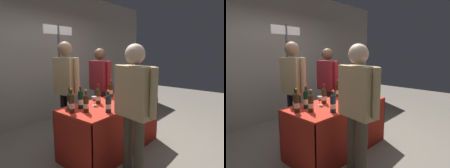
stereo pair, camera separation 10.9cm
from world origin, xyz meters
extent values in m
plane|color=gray|center=(0.00, 0.00, 0.00)|extent=(12.00, 12.00, 0.00)
cube|color=#9E998E|center=(0.00, 2.09, 1.51)|extent=(7.73, 0.12, 3.03)
cube|color=red|center=(0.00, 0.00, 0.76)|extent=(1.64, 0.77, 0.02)
cube|color=#A32519|center=(0.00, -0.38, 0.38)|extent=(1.64, 0.01, 0.75)
cube|color=#A32519|center=(0.00, 0.38, 0.38)|extent=(1.64, 0.01, 0.75)
cube|color=#A32519|center=(-0.81, 0.00, 0.38)|extent=(0.01, 0.77, 0.75)
cube|color=#A32519|center=(0.81, 0.00, 0.38)|extent=(0.01, 0.77, 0.75)
cylinder|color=#38230F|center=(0.31, 0.28, 0.88)|extent=(0.07, 0.07, 0.21)
sphere|color=#38230F|center=(0.31, 0.28, 0.98)|extent=(0.07, 0.07, 0.07)
cylinder|color=#38230F|center=(0.31, 0.28, 1.03)|extent=(0.03, 0.03, 0.08)
cylinder|color=#B7932D|center=(0.31, 0.28, 1.08)|extent=(0.03, 0.03, 0.02)
cylinder|color=beige|center=(0.31, 0.28, 0.86)|extent=(0.07, 0.07, 0.07)
cylinder|color=#192333|center=(-0.40, -0.27, 0.88)|extent=(0.08, 0.08, 0.20)
sphere|color=#192333|center=(-0.40, -0.27, 0.98)|extent=(0.08, 0.08, 0.08)
cylinder|color=#192333|center=(-0.40, -0.27, 1.02)|extent=(0.03, 0.03, 0.08)
cylinder|color=#B7932D|center=(-0.40, -0.27, 1.07)|extent=(0.03, 0.03, 0.02)
cylinder|color=beige|center=(-0.40, -0.27, 0.86)|extent=(0.08, 0.08, 0.06)
cylinder|color=black|center=(-0.52, 0.14, 0.89)|extent=(0.07, 0.07, 0.23)
sphere|color=black|center=(-0.52, 0.14, 1.01)|extent=(0.07, 0.07, 0.07)
cylinder|color=black|center=(-0.52, 0.14, 1.04)|extent=(0.03, 0.03, 0.07)
cylinder|color=maroon|center=(-0.52, 0.14, 1.09)|extent=(0.04, 0.04, 0.02)
cylinder|color=beige|center=(-0.52, 0.14, 0.88)|extent=(0.08, 0.08, 0.07)
cylinder|color=#38230F|center=(-0.58, -0.04, 0.88)|extent=(0.07, 0.07, 0.20)
sphere|color=#38230F|center=(-0.58, -0.04, 0.98)|extent=(0.07, 0.07, 0.07)
cylinder|color=#38230F|center=(-0.58, -0.04, 1.02)|extent=(0.03, 0.03, 0.08)
cylinder|color=#B7932D|center=(-0.58, -0.04, 1.07)|extent=(0.03, 0.03, 0.02)
cylinder|color=beige|center=(-0.58, -0.04, 0.86)|extent=(0.07, 0.07, 0.06)
cylinder|color=black|center=(0.57, 0.03, 0.90)|extent=(0.07, 0.07, 0.25)
sphere|color=black|center=(0.57, 0.03, 1.02)|extent=(0.07, 0.07, 0.07)
cylinder|color=black|center=(0.57, 0.03, 1.06)|extent=(0.03, 0.03, 0.08)
cylinder|color=maroon|center=(0.57, 0.03, 1.11)|extent=(0.03, 0.03, 0.02)
cylinder|color=beige|center=(0.57, 0.03, 0.88)|extent=(0.07, 0.07, 0.08)
cylinder|color=#38230F|center=(-0.17, 0.14, 0.88)|extent=(0.08, 0.08, 0.20)
sphere|color=#38230F|center=(-0.17, 0.14, 0.98)|extent=(0.08, 0.08, 0.08)
cylinder|color=#38230F|center=(-0.17, 0.14, 1.02)|extent=(0.03, 0.03, 0.09)
cylinder|color=maroon|center=(-0.17, 0.14, 1.08)|extent=(0.03, 0.03, 0.02)
cylinder|color=beige|center=(-0.17, 0.14, 0.86)|extent=(0.08, 0.08, 0.06)
cylinder|color=#38230F|center=(-0.72, 0.10, 0.89)|extent=(0.07, 0.07, 0.22)
sphere|color=#38230F|center=(-0.72, 0.10, 1.00)|extent=(0.07, 0.07, 0.07)
cylinder|color=#38230F|center=(-0.72, 0.10, 1.04)|extent=(0.03, 0.03, 0.08)
cylinder|color=#B7932D|center=(-0.72, 0.10, 1.09)|extent=(0.03, 0.03, 0.02)
cylinder|color=beige|center=(-0.72, 0.10, 0.87)|extent=(0.08, 0.08, 0.07)
cylinder|color=black|center=(-0.65, 0.22, 0.88)|extent=(0.07, 0.07, 0.20)
sphere|color=black|center=(-0.65, 0.22, 0.98)|extent=(0.07, 0.07, 0.07)
cylinder|color=black|center=(-0.65, 0.22, 1.02)|extent=(0.03, 0.03, 0.09)
cylinder|color=black|center=(-0.65, 0.22, 1.08)|extent=(0.03, 0.03, 0.02)
cylinder|color=beige|center=(-0.65, 0.22, 0.86)|extent=(0.07, 0.07, 0.06)
cylinder|color=silver|center=(0.59, 0.22, 0.78)|extent=(0.06, 0.06, 0.00)
cylinder|color=silver|center=(0.59, 0.22, 0.81)|extent=(0.01, 0.01, 0.06)
cone|color=silver|center=(0.59, 0.22, 0.88)|extent=(0.08, 0.08, 0.07)
cylinder|color=silver|center=(-0.28, 0.12, 0.78)|extent=(0.07, 0.07, 0.00)
cylinder|color=silver|center=(-0.28, 0.12, 0.81)|extent=(0.01, 0.01, 0.06)
cone|color=silver|center=(-0.28, 0.12, 0.87)|extent=(0.08, 0.08, 0.07)
cylinder|color=#590C19|center=(-0.28, 0.12, 0.85)|extent=(0.04, 0.04, 0.02)
cylinder|color=silver|center=(0.12, -0.16, 0.85)|extent=(0.10, 0.10, 0.15)
cylinder|color=#38722D|center=(0.12, -0.17, 0.98)|extent=(0.02, 0.02, 0.26)
ellipsoid|color=gold|center=(0.13, -0.17, 1.11)|extent=(0.03, 0.03, 0.05)
cylinder|color=#38722D|center=(0.12, -0.15, 0.95)|extent=(0.02, 0.01, 0.20)
ellipsoid|color=pink|center=(0.11, -0.15, 1.05)|extent=(0.03, 0.03, 0.05)
cylinder|color=#38722D|center=(0.14, -0.14, 0.95)|extent=(0.03, 0.03, 0.19)
ellipsoid|color=gold|center=(0.14, -0.15, 1.04)|extent=(0.03, 0.03, 0.05)
cylinder|color=#38722D|center=(0.11, -0.18, 1.00)|extent=(0.03, 0.05, 0.28)
ellipsoid|color=gold|center=(0.09, -0.16, 1.14)|extent=(0.03, 0.03, 0.05)
cube|color=silver|center=(0.33, -0.26, 0.85)|extent=(0.12, 0.09, 0.15)
cylinder|color=black|center=(-0.32, 0.81, 0.43)|extent=(0.12, 0.12, 0.87)
cylinder|color=black|center=(-0.31, 0.65, 0.43)|extent=(0.12, 0.12, 0.87)
cube|color=tan|center=(-0.31, 0.73, 1.17)|extent=(0.24, 0.43, 0.61)
sphere|color=#8C664C|center=(-0.31, 0.73, 1.62)|extent=(0.24, 0.24, 0.24)
cylinder|color=tan|center=(-0.34, 0.98, 1.20)|extent=(0.08, 0.08, 0.56)
cylinder|color=tan|center=(-0.29, 0.48, 1.20)|extent=(0.08, 0.08, 0.56)
cylinder|color=#4C4233|center=(0.49, 0.79, 0.41)|extent=(0.12, 0.12, 0.82)
cylinder|color=#4C4233|center=(0.47, 0.62, 0.41)|extent=(0.12, 0.12, 0.82)
cube|color=maroon|center=(0.48, 0.71, 1.11)|extent=(0.26, 0.46, 0.58)
sphere|color=brown|center=(0.48, 0.71, 1.53)|extent=(0.22, 0.22, 0.22)
cylinder|color=maroon|center=(0.52, 0.97, 1.13)|extent=(0.08, 0.08, 0.53)
cylinder|color=maroon|center=(0.45, 0.45, 1.13)|extent=(0.08, 0.08, 0.53)
cylinder|color=#4C4233|center=(-0.45, -0.78, 0.41)|extent=(0.12, 0.12, 0.83)
cylinder|color=#4C4233|center=(-0.42, -0.61, 0.41)|extent=(0.12, 0.12, 0.83)
cube|color=tan|center=(-0.44, -0.69, 1.12)|extent=(0.29, 0.49, 0.59)
sphere|color=beige|center=(-0.44, -0.69, 1.55)|extent=(0.23, 0.23, 0.23)
cylinder|color=tan|center=(-0.49, -0.96, 1.14)|extent=(0.08, 0.08, 0.54)
cylinder|color=tan|center=(-0.39, -0.42, 1.14)|extent=(0.08, 0.08, 0.54)
cylinder|color=#47474C|center=(-0.12, 1.17, 1.03)|extent=(0.04, 0.04, 2.07)
cube|color=silver|center=(-0.12, 1.17, 1.96)|extent=(0.61, 0.02, 0.16)
camera|label=1|loc=(-2.24, -1.85, 1.57)|focal=30.49mm
camera|label=2|loc=(-2.16, -1.93, 1.57)|focal=30.49mm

